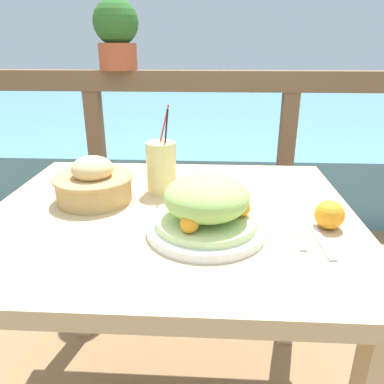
{
  "coord_description": "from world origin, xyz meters",
  "views": [
    {
      "loc": [
        0.11,
        -0.89,
        1.13
      ],
      "look_at": [
        0.06,
        -0.02,
        0.79
      ],
      "focal_mm": 35.0,
      "sensor_mm": 36.0,
      "label": 1
    }
  ],
  "objects_px": {
    "drink_glass": "(161,168)",
    "potted_plant": "(116,33)",
    "bread_basket": "(94,183)",
    "salad_plate": "(206,209)"
  },
  "relations": [
    {
      "from": "drink_glass",
      "to": "potted_plant",
      "type": "xyz_separation_m",
      "value": [
        -0.28,
        0.72,
        0.38
      ]
    },
    {
      "from": "drink_glass",
      "to": "bread_basket",
      "type": "distance_m",
      "value": 0.19
    },
    {
      "from": "bread_basket",
      "to": "potted_plant",
      "type": "relative_size",
      "value": 0.73
    },
    {
      "from": "salad_plate",
      "to": "drink_glass",
      "type": "distance_m",
      "value": 0.28
    },
    {
      "from": "drink_glass",
      "to": "potted_plant",
      "type": "relative_size",
      "value": 0.86
    },
    {
      "from": "potted_plant",
      "to": "salad_plate",
      "type": "bearing_deg",
      "value": -66.85
    },
    {
      "from": "salad_plate",
      "to": "bread_basket",
      "type": "xyz_separation_m",
      "value": [
        -0.31,
        0.17,
        -0.01
      ]
    },
    {
      "from": "bread_basket",
      "to": "potted_plant",
      "type": "bearing_deg",
      "value": 97.38
    },
    {
      "from": "drink_glass",
      "to": "bread_basket",
      "type": "bearing_deg",
      "value": -157.16
    },
    {
      "from": "salad_plate",
      "to": "potted_plant",
      "type": "relative_size",
      "value": 0.93
    }
  ]
}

